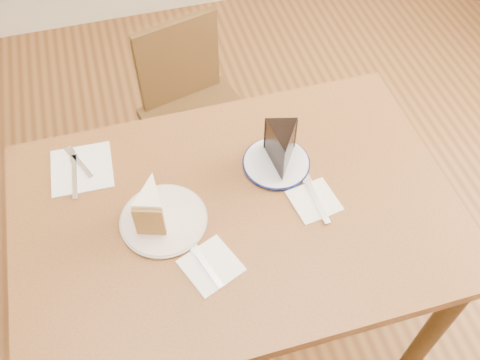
{
  "coord_description": "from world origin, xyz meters",
  "views": [
    {
      "loc": [
        -0.21,
        -0.78,
        1.95
      ],
      "look_at": [
        0.03,
        0.06,
        0.8
      ],
      "focal_mm": 40.0,
      "sensor_mm": 36.0,
      "label": 1
    }
  ],
  "objects_px": {
    "carrot_cake": "(153,204)",
    "table": "(237,228)",
    "plate_navy": "(276,163)",
    "chair_far": "(196,114)",
    "chocolate_cake": "(282,151)",
    "plate_cream": "(164,220)"
  },
  "relations": [
    {
      "from": "table",
      "to": "carrot_cake",
      "type": "distance_m",
      "value": 0.27
    },
    {
      "from": "chair_far",
      "to": "chocolate_cake",
      "type": "height_order",
      "value": "chocolate_cake"
    },
    {
      "from": "plate_cream",
      "to": "carrot_cake",
      "type": "xyz_separation_m",
      "value": [
        -0.02,
        0.02,
        0.06
      ]
    },
    {
      "from": "chair_far",
      "to": "plate_cream",
      "type": "height_order",
      "value": "chair_far"
    },
    {
      "from": "carrot_cake",
      "to": "chocolate_cake",
      "type": "xyz_separation_m",
      "value": [
        0.38,
        0.07,
        0.0
      ]
    },
    {
      "from": "carrot_cake",
      "to": "table",
      "type": "bearing_deg",
      "value": 9.44
    },
    {
      "from": "plate_navy",
      "to": "chocolate_cake",
      "type": "relative_size",
      "value": 1.49
    },
    {
      "from": "chair_far",
      "to": "table",
      "type": "bearing_deg",
      "value": 73.55
    },
    {
      "from": "chair_far",
      "to": "plate_cream",
      "type": "relative_size",
      "value": 3.55
    },
    {
      "from": "carrot_cake",
      "to": "chair_far",
      "type": "bearing_deg",
      "value": 88.05
    },
    {
      "from": "plate_navy",
      "to": "chair_far",
      "type": "bearing_deg",
      "value": 102.89
    },
    {
      "from": "plate_navy",
      "to": "chocolate_cake",
      "type": "distance_m",
      "value": 0.06
    },
    {
      "from": "chair_far",
      "to": "plate_cream",
      "type": "distance_m",
      "value": 0.77
    },
    {
      "from": "table",
      "to": "chocolate_cake",
      "type": "distance_m",
      "value": 0.26
    },
    {
      "from": "chair_far",
      "to": "plate_cream",
      "type": "bearing_deg",
      "value": 57.21
    },
    {
      "from": "plate_cream",
      "to": "chocolate_cake",
      "type": "relative_size",
      "value": 1.79
    },
    {
      "from": "table",
      "to": "plate_cream",
      "type": "distance_m",
      "value": 0.22
    },
    {
      "from": "table",
      "to": "carrot_cake",
      "type": "relative_size",
      "value": 11.55
    },
    {
      "from": "table",
      "to": "plate_navy",
      "type": "xyz_separation_m",
      "value": [
        0.15,
        0.12,
        0.1
      ]
    },
    {
      "from": "plate_navy",
      "to": "carrot_cake",
      "type": "height_order",
      "value": "carrot_cake"
    },
    {
      "from": "table",
      "to": "chair_far",
      "type": "distance_m",
      "value": 0.71
    },
    {
      "from": "plate_cream",
      "to": "chocolate_cake",
      "type": "xyz_separation_m",
      "value": [
        0.36,
        0.09,
        0.06
      ]
    }
  ]
}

